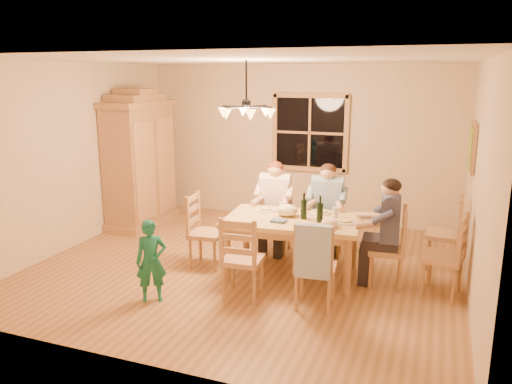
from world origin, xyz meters
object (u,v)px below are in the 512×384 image
at_px(chair_spare_back, 442,246).
at_px(armoire, 140,164).
at_px(adult_woman, 275,196).
at_px(chair_spare_front, 442,270).
at_px(chair_near_left, 243,272).
at_px(dining_table, 293,226).
at_px(chair_far_right, 326,236).
at_px(adult_slate_man, 389,219).
at_px(child, 151,261).
at_px(chair_far_left, 275,232).
at_px(chandelier, 246,111).
at_px(wine_bottle_b, 320,209).
at_px(chair_end_left, 207,244).
at_px(wine_bottle_a, 304,206).
at_px(adult_plaid_man, 327,199).
at_px(chair_end_right, 386,261).
at_px(chair_near_right, 315,280).

bearing_deg(chair_spare_back, armoire, 88.57).
distance_m(adult_woman, chair_spare_front, 2.46).
relative_size(armoire, chair_near_left, 2.32).
height_order(chair_near_left, adult_woman, adult_woman).
height_order(dining_table, chair_far_right, chair_far_right).
xyz_separation_m(chair_spare_front, chair_spare_back, (0.00, 0.91, 0.00)).
relative_size(adult_slate_man, child, 0.92).
xyz_separation_m(adult_woman, chair_spare_front, (2.29, -0.71, -0.54)).
bearing_deg(dining_table, chair_far_left, 122.78).
distance_m(chandelier, chair_spare_front, 3.03).
xyz_separation_m(chair_far_left, wine_bottle_b, (0.84, -0.80, 0.62)).
relative_size(wine_bottle_b, chair_spare_front, 0.33).
relative_size(chair_near_left, wine_bottle_b, 3.00).
bearing_deg(chair_far_right, dining_table, 67.62).
bearing_deg(chandelier, dining_table, -5.68).
bearing_deg(chair_end_left, child, -10.86).
bearing_deg(chair_spare_back, wine_bottle_a, 121.67).
height_order(adult_plaid_man, wine_bottle_b, adult_plaid_man).
relative_size(chair_far_right, child, 1.04).
distance_m(chair_far_right, chair_spare_front, 1.73).
xyz_separation_m(armoire, child, (1.79, -2.56, -0.58)).
height_order(chair_end_right, adult_slate_man, adult_slate_man).
height_order(adult_slate_man, wine_bottle_b, adult_slate_man).
height_order(adult_slate_man, child, adult_slate_man).
relative_size(dining_table, chair_spare_front, 1.78).
bearing_deg(chandelier, adult_plaid_man, 39.74).
bearing_deg(wine_bottle_a, child, -137.61).
bearing_deg(wine_bottle_b, chandelier, 173.52).
bearing_deg(chair_far_right, adult_plaid_man, 175.11).
height_order(chair_spare_front, chair_spare_back, same).
bearing_deg(chair_end_left, armoire, -130.95).
bearing_deg(wine_bottle_b, chair_far_left, 136.37).
bearing_deg(chair_spare_back, child, 128.34).
distance_m(adult_plaid_man, wine_bottle_a, 0.81).
distance_m(armoire, wine_bottle_a, 3.45).
bearing_deg(adult_slate_man, adult_plaid_man, 46.64).
height_order(chair_near_left, chair_end_left, same).
bearing_deg(wine_bottle_b, adult_slate_man, 10.50).
xyz_separation_m(dining_table, chair_far_right, (0.26, 0.82, -0.35)).
height_order(chair_near_right, chair_end_left, same).
bearing_deg(chair_end_right, dining_table, 90.00).
height_order(chair_far_right, wine_bottle_b, wine_bottle_b).
bearing_deg(adult_woman, child, 63.62).
relative_size(wine_bottle_a, wine_bottle_b, 1.00).
xyz_separation_m(adult_plaid_man, chair_spare_back, (1.55, 0.13, -0.54)).
distance_m(chair_far_left, adult_plaid_man, 0.92).
relative_size(adult_woman, child, 0.92).
height_order(dining_table, chair_spare_back, chair_spare_back).
xyz_separation_m(chandelier, child, (-0.64, -1.34, -1.60)).
distance_m(chair_far_right, adult_slate_man, 1.27).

